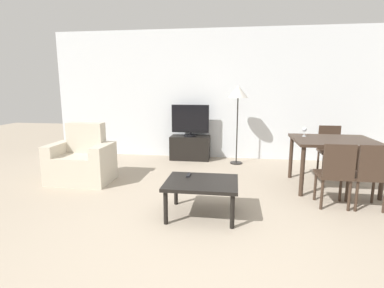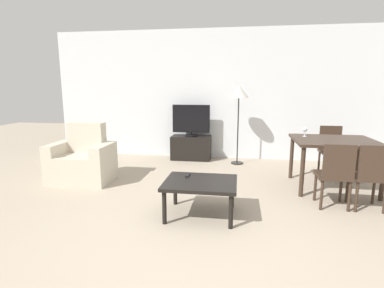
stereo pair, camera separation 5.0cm
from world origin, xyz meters
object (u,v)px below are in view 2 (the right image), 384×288
object	(u,v)px
dining_chair_near	(335,172)
floor_lamp	(239,95)
dining_chair_near_right	(370,174)
dining_table	(334,145)
tv	(191,120)
armchair	(82,161)
dining_chair_far	(331,148)
wine_glass_left	(305,130)
tv_stand	(191,148)
remote_primary	(188,175)
coffee_table	(200,185)

from	to	relation	value
dining_chair_near	floor_lamp	distance (m)	2.57
dining_chair_near	dining_chair_near_right	bearing A→B (deg)	0.00
dining_table	floor_lamp	size ratio (longest dim) A/B	0.75
floor_lamp	tv	bearing A→B (deg)	166.46
tv	dining_chair_near_right	bearing A→B (deg)	-41.66
armchair	dining_chair_far	xyz separation A→B (m)	(4.11, 1.06, 0.14)
tv	floor_lamp	xyz separation A→B (m)	(0.97, -0.23, 0.53)
wine_glass_left	armchair	bearing A→B (deg)	-172.55
tv_stand	armchair	bearing A→B (deg)	-130.70
armchair	wine_glass_left	distance (m)	3.59
dining_table	dining_chair_far	world-z (taller)	dining_chair_far
remote_primary	dining_table	bearing A→B (deg)	28.49
wine_glass_left	dining_table	bearing A→B (deg)	-28.65
tv	wine_glass_left	bearing A→B (deg)	-32.76
armchair	dining_table	world-z (taller)	armchair
dining_table	dining_chair_far	xyz separation A→B (m)	(0.20, 0.81, -0.19)
tv	dining_chair_near	world-z (taller)	tv
tv	remote_primary	xyz separation A→B (m)	(0.37, -2.60, -0.39)
armchair	remote_primary	bearing A→B (deg)	-24.21
coffee_table	remote_primary	xyz separation A→B (m)	(-0.19, 0.18, 0.06)
dining_chair_far	floor_lamp	distance (m)	1.91
armchair	tv	bearing A→B (deg)	49.26
floor_lamp	wine_glass_left	bearing A→B (deg)	-45.55
dining_chair_near	dining_chair_far	world-z (taller)	same
dining_chair_near_right	dining_table	bearing A→B (deg)	104.11
coffee_table	floor_lamp	world-z (taller)	floor_lamp
tv	dining_chair_near_right	size ratio (longest dim) A/B	0.93
dining_chair_near	remote_primary	size ratio (longest dim) A/B	5.62
tv	armchair	bearing A→B (deg)	-130.74
floor_lamp	dining_chair_near_right	bearing A→B (deg)	-51.93
dining_table	wine_glass_left	xyz separation A→B (m)	(-0.38, 0.21, 0.19)
armchair	dining_chair_near	bearing A→B (deg)	-8.55
dining_chair_near	remote_primary	xyz separation A→B (m)	(-1.82, -0.29, -0.03)
dining_chair_near	wine_glass_left	size ratio (longest dim) A/B	5.77
dining_chair_near	dining_chair_near_right	size ratio (longest dim) A/B	1.00
wine_glass_left	tv_stand	bearing A→B (deg)	147.19
tv	dining_table	bearing A→B (deg)	-32.12
armchair	dining_chair_near	world-z (taller)	armchair
tv_stand	dining_table	xyz separation A→B (m)	(2.39, -1.51, 0.42)
floor_lamp	dining_chair_near	bearing A→B (deg)	-59.55
dining_table	remote_primary	world-z (taller)	dining_table
dining_chair_near_right	armchair	bearing A→B (deg)	172.28
dining_chair_near_right	remote_primary	xyz separation A→B (m)	(-2.22, -0.29, -0.03)
armchair	coffee_table	world-z (taller)	armchair
tv_stand	tv	bearing A→B (deg)	-90.00
dining_chair_far	wine_glass_left	world-z (taller)	wine_glass_left
floor_lamp	wine_glass_left	world-z (taller)	floor_lamp
dining_chair_far	wine_glass_left	bearing A→B (deg)	-134.52
armchair	dining_chair_far	distance (m)	4.24
tv_stand	dining_chair_near	bearing A→B (deg)	-46.55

